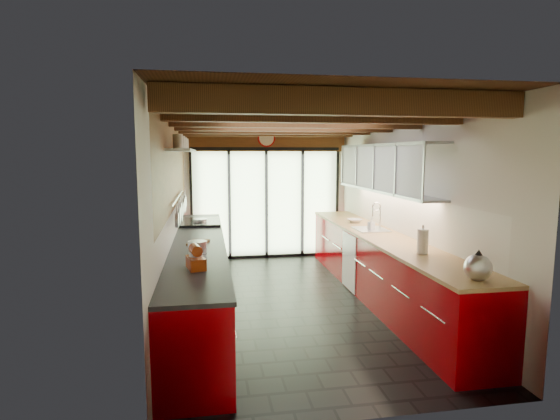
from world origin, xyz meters
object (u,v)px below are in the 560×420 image
object	(u,v)px
bowl	(355,221)
kettle	(478,266)
paper_towel	(423,242)
soap_bottle	(371,224)
stand_mixer	(196,259)

from	to	relation	value
bowl	kettle	bearing A→B (deg)	-90.00
paper_towel	soap_bottle	world-z (taller)	paper_towel
soap_bottle	bowl	world-z (taller)	soap_bottle
stand_mixer	bowl	world-z (taller)	stand_mixer
bowl	stand_mixer	bearing A→B (deg)	-134.93
stand_mixer	paper_towel	distance (m)	2.55
paper_towel	soap_bottle	size ratio (longest dim) A/B	1.84
paper_towel	bowl	size ratio (longest dim) A/B	1.43
stand_mixer	paper_towel	bearing A→B (deg)	4.99
stand_mixer	kettle	xyz separation A→B (m)	(2.54, -0.81, 0.03)
kettle	soap_bottle	size ratio (longest dim) A/B	1.72
kettle	soap_bottle	world-z (taller)	kettle
kettle	bowl	xyz separation A→B (m)	(0.00, 3.36, -0.10)
stand_mixer	kettle	bearing A→B (deg)	-17.78
soap_bottle	kettle	bearing A→B (deg)	-90.00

